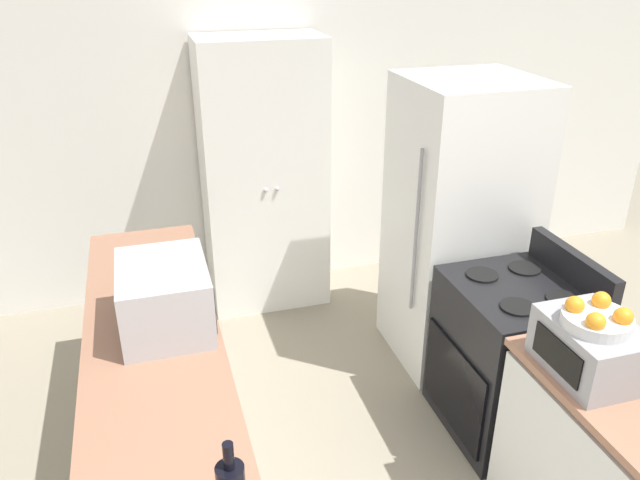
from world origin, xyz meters
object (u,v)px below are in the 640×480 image
refrigerator (459,226)px  stove (510,357)px  microwave (165,297)px  toaster_oven (590,348)px  pantry_cabinet (264,177)px  fruit_bowl (597,317)px

refrigerator → stove: bearing=-93.5°
stove → refrigerator: bearing=86.5°
stove → microwave: (-1.75, 0.15, 0.59)m
stove → refrigerator: (0.05, 0.76, 0.45)m
toaster_oven → pantry_cabinet: bearing=108.6°
pantry_cabinet → fruit_bowl: pantry_cabinet is taller
pantry_cabinet → fruit_bowl: size_ratio=7.17×
pantry_cabinet → refrigerator: size_ratio=1.08×
pantry_cabinet → microwave: bearing=-115.9°
fruit_bowl → refrigerator: bearing=82.3°
microwave → fruit_bowl: (1.60, -0.84, 0.11)m
refrigerator → toaster_oven: bearing=-97.4°
toaster_oven → stove: bearing=78.3°
microwave → pantry_cabinet: bearing=64.1°
fruit_bowl → microwave: bearing=152.4°
stove → microwave: 1.85m
microwave → toaster_oven: bearing=-27.2°
microwave → fruit_bowl: size_ratio=1.87×
microwave → stove: bearing=-4.9°
stove → fruit_bowl: fruit_bowl is taller
pantry_cabinet → fruit_bowl: 2.59m
pantry_cabinet → toaster_oven: bearing=-71.4°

